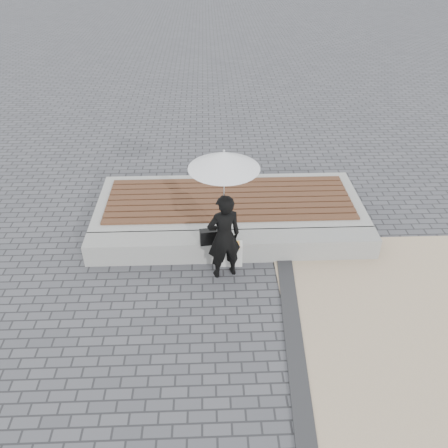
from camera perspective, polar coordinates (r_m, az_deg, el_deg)
The scene contains 10 objects.
ground at distance 6.88m, azimuth 1.75°, elevation -12.16°, with size 80.00×80.00×0.00m, color #49494E.
edging_band at distance 6.62m, azimuth 8.75°, elevation -14.89°, with size 0.25×5.20×0.04m, color #29292B.
seating_ledge at distance 7.94m, azimuth 1.04°, elevation -2.73°, with size 5.00×0.45×0.40m, color gray.
timber_platform at distance 8.92m, azimuth 0.64°, elevation 1.93°, with size 5.00×2.00×0.40m, color #969691.
timber_decking at distance 8.80m, azimuth 0.65°, elevation 3.14°, with size 4.60×1.60×0.04m, color brown, non-canonical shape.
woman at distance 7.21m, azimuth -0.00°, elevation -1.61°, with size 0.55×0.36×1.51m, color black.
parasol at distance 6.51m, azimuth 0.00°, elevation 7.89°, with size 1.03×1.03×1.32m.
handbag at distance 7.60m, azimuth -1.61°, elevation -1.56°, with size 0.37×0.13×0.26m, color black.
canvas_tote at distance 7.74m, azimuth 0.75°, elevation -3.68°, with size 0.41×0.17×0.43m, color white.
magazine at distance 7.57m, azimuth 0.78°, elevation -2.60°, with size 0.31×0.22×0.01m, color red.
Camera 1 is at (-0.38, -4.71, 5.00)m, focal length 37.01 mm.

